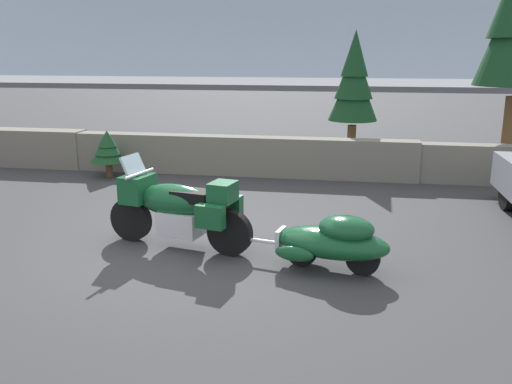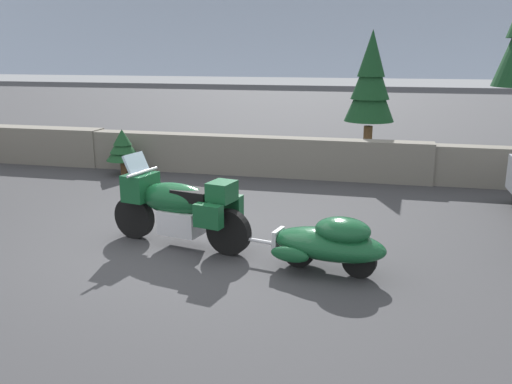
{
  "view_description": "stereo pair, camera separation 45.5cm",
  "coord_description": "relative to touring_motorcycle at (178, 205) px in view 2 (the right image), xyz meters",
  "views": [
    {
      "loc": [
        2.51,
        -7.1,
        2.79
      ],
      "look_at": [
        1.2,
        0.26,
        0.85
      ],
      "focal_mm": 37.87,
      "sensor_mm": 36.0,
      "label": 1
    },
    {
      "loc": [
        2.96,
        -7.0,
        2.79
      ],
      "look_at": [
        1.2,
        0.26,
        0.85
      ],
      "focal_mm": 37.87,
      "sensor_mm": 36.0,
      "label": 2
    }
  ],
  "objects": [
    {
      "name": "ground_plane",
      "position": [
        -0.07,
        -0.1,
        -0.62
      ],
      "size": [
        80.0,
        80.0,
        0.0
      ],
      "primitive_type": "plane",
      "color": "#38383A"
    },
    {
      "name": "stone_guard_wall",
      "position": [
        -0.97,
        4.94,
        -0.17
      ],
      "size": [
        24.0,
        0.59,
        0.93
      ],
      "color": "slate",
      "rests_on": "ground"
    },
    {
      "name": "touring_motorcycle",
      "position": [
        0.0,
        0.0,
        0.0
      ],
      "size": [
        2.29,
        1.03,
        1.33
      ],
      "color": "black",
      "rests_on": "ground"
    },
    {
      "name": "pine_tree_secondary",
      "position": [
        2.44,
        6.92,
        1.47
      ],
      "size": [
        1.25,
        1.25,
        3.34
      ],
      "color": "brown",
      "rests_on": "ground"
    },
    {
      "name": "car_shaped_trailer",
      "position": [
        2.26,
        -0.48,
        -0.21
      ],
      "size": [
        2.23,
        1.01,
        0.76
      ],
      "color": "black",
      "rests_on": "ground"
    },
    {
      "name": "distant_ridgeline",
      "position": [
        -0.07,
        94.96,
        7.38
      ],
      "size": [
        240.0,
        80.0,
        16.0
      ],
      "primitive_type": "cube",
      "color": "#99A8BF",
      "rests_on": "ground"
    },
    {
      "name": "pine_sapling_near",
      "position": [
        -3.03,
        4.19,
        0.05
      ],
      "size": [
        0.78,
        0.78,
        1.07
      ],
      "color": "brown",
      "rests_on": "ground"
    }
  ]
}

